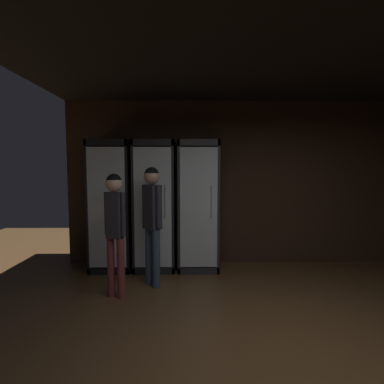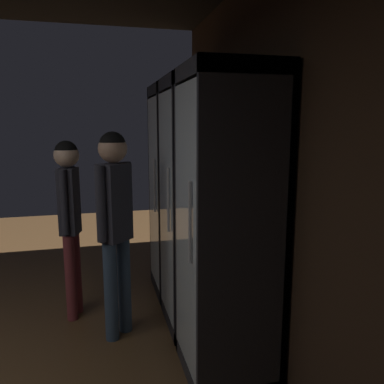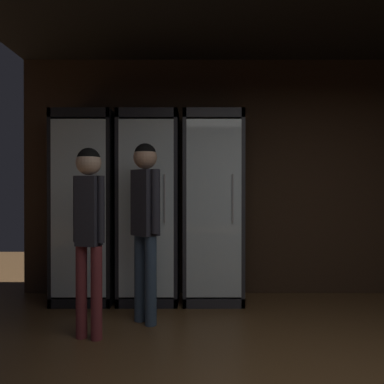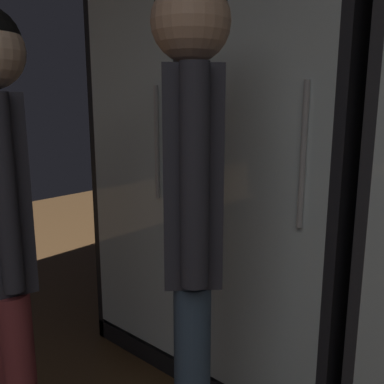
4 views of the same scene
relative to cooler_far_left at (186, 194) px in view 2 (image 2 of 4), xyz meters
The scene contains 6 objects.
wall_back 2.22m from the cooler_far_left, ahead, with size 6.00×0.06×2.80m, color #382619.
cooler_far_left is the anchor object (origin of this frame).
cooler_left 0.71m from the cooler_far_left, ahead, with size 0.65×0.61×2.10m.
cooler_center 1.41m from the cooler_far_left, ahead, with size 0.65×0.61×2.10m.
shopper_near 1.17m from the cooler_far_left, 73.88° to the right, with size 0.28×0.21×1.59m.
shopper_far 1.06m from the cooler_far_left, 45.02° to the right, with size 0.29×0.29×1.68m.
Camera 2 is at (1.57, 1.86, 1.73)m, focal length 35.76 mm.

